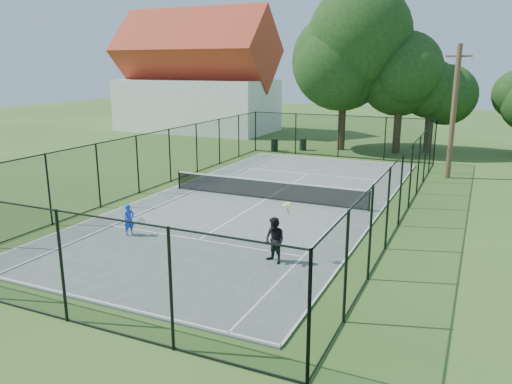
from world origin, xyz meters
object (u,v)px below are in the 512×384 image
at_px(utility_pole, 454,112).
at_px(player_black, 275,240).
at_px(trash_bin_left, 274,145).
at_px(player_blue, 129,220).
at_px(trash_bin_right, 303,144).
at_px(tennis_net, 266,189).

bearing_deg(utility_pole, player_black, -104.60).
relative_size(trash_bin_left, player_blue, 0.75).
distance_m(player_blue, player_black, 6.13).
relative_size(trash_bin_right, player_black, 0.45).
bearing_deg(player_blue, player_black, -2.55).
xyz_separation_m(trash_bin_left, player_blue, (2.48, -20.62, 0.21)).
bearing_deg(trash_bin_right, utility_pole, -27.89).
distance_m(trash_bin_left, trash_bin_right, 2.24).
xyz_separation_m(player_blue, player_black, (6.12, -0.27, 0.16)).
distance_m(trash_bin_right, utility_pole, 12.84).
bearing_deg(trash_bin_right, tennis_net, -77.49).
distance_m(utility_pole, player_blue, 19.34).
bearing_deg(player_blue, utility_pole, 57.11).
height_order(tennis_net, player_blue, player_blue).
relative_size(trash_bin_left, player_black, 0.45).
relative_size(trash_bin_left, utility_pole, 0.12).
bearing_deg(utility_pole, tennis_net, -130.43).
height_order(trash_bin_left, trash_bin_right, same).
distance_m(trash_bin_left, player_blue, 20.77).
xyz_separation_m(trash_bin_right, utility_pole, (10.95, -5.79, 3.38)).
height_order(trash_bin_left, player_blue, player_blue).
xyz_separation_m(tennis_net, trash_bin_left, (-5.18, 13.61, -0.12)).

